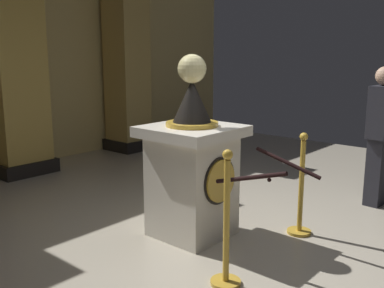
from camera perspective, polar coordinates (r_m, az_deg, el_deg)
The scene contains 8 objects.
ground_plane at distance 4.32m, azimuth 5.05°, elevation -12.63°, with size 10.38×10.38×0.00m, color #B2A893.
pedestal_clock at distance 4.29m, azimuth 0.04°, elevation -3.07°, with size 0.83×0.83×1.76m.
stanchion_near at distance 3.47m, azimuth 4.43°, elevation -12.02°, with size 0.24×0.24×1.08m.
stanchion_far at distance 4.53m, azimuth 13.83°, elevation -6.91°, with size 0.24×0.24×1.02m.
velvet_rope at distance 3.85m, azimuth 10.00°, elevation -3.32°, with size 0.70×0.68×0.22m.
column_right at distance 8.24m, azimuth -8.42°, elevation 11.75°, with size 0.74×0.74×3.64m.
column_centre_rear at distance 7.02m, azimuth -22.27°, elevation 11.08°, with size 0.87×0.87×3.64m.
bystander_guest at distance 5.56m, azimuth 23.12°, elevation 1.28°, with size 0.37×0.24×1.63m.
Camera 1 is at (-3.20, -2.29, 1.77)m, focal length 41.38 mm.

